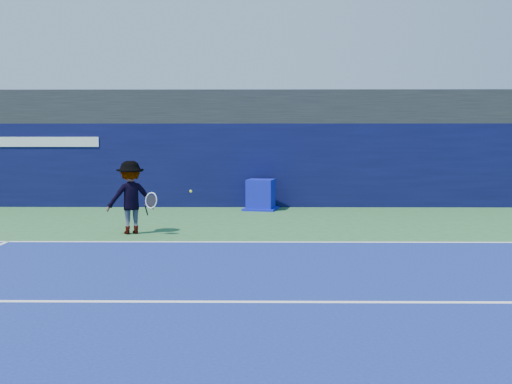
% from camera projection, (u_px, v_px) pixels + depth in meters
% --- Properties ---
extents(ground, '(80.00, 80.00, 0.00)m').
position_uv_depth(ground, '(204.00, 272.00, 10.57)').
color(ground, '#2C6332').
rests_on(ground, ground).
extents(baseline, '(24.00, 0.10, 0.01)m').
position_uv_depth(baseline, '(217.00, 242.00, 13.55)').
color(baseline, white).
rests_on(baseline, ground).
extents(service_line, '(24.00, 0.10, 0.01)m').
position_uv_depth(service_line, '(191.00, 302.00, 8.57)').
color(service_line, white).
rests_on(service_line, ground).
extents(stadium_band, '(36.00, 3.00, 1.20)m').
position_uv_depth(stadium_band, '(233.00, 109.00, 21.68)').
color(stadium_band, black).
rests_on(stadium_band, back_wall_assembly).
extents(back_wall_assembly, '(36.00, 1.03, 3.00)m').
position_uv_depth(back_wall_assembly, '(232.00, 165.00, 20.88)').
color(back_wall_assembly, '#0A0C37').
rests_on(back_wall_assembly, ground).
extents(equipment_cart, '(1.31, 1.31, 1.06)m').
position_uv_depth(equipment_cart, '(261.00, 196.00, 19.78)').
color(equipment_cart, '#0C10A8').
rests_on(equipment_cart, ground).
extents(tennis_player, '(1.46, 1.13, 1.89)m').
position_uv_depth(tennis_player, '(131.00, 197.00, 14.73)').
color(tennis_player, white).
rests_on(tennis_player, ground).
extents(tennis_ball, '(0.08, 0.08, 0.08)m').
position_uv_depth(tennis_ball, '(191.00, 191.00, 16.65)').
color(tennis_ball, '#BCDF18').
rests_on(tennis_ball, ground).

